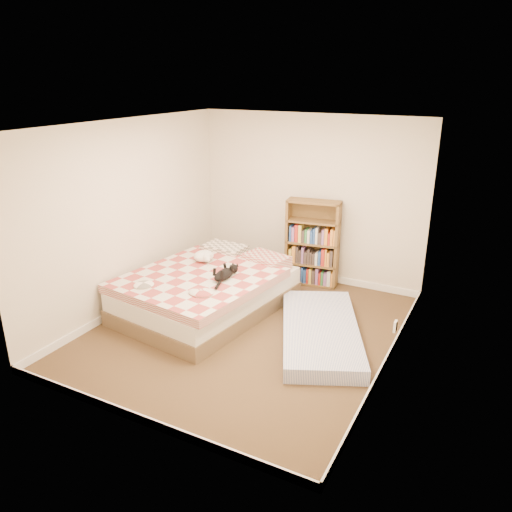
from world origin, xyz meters
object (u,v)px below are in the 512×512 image
at_px(black_cat, 225,274).
at_px(white_dog, 204,256).
at_px(bookshelf, 313,252).
at_px(floor_mattress, 320,331).
at_px(bed, 209,290).

height_order(black_cat, white_dog, white_dog).
distance_m(black_cat, white_dog, 0.71).
relative_size(bookshelf, black_cat, 2.04).
distance_m(bookshelf, black_cat, 1.68).
xyz_separation_m(bookshelf, floor_mattress, (0.72, -1.53, -0.41)).
bearing_deg(bookshelf, black_cat, -118.65).
bearing_deg(black_cat, white_dog, 152.08).
bearing_deg(bookshelf, floor_mattress, -73.16).
bearing_deg(white_dog, bed, -58.24).
xyz_separation_m(bed, white_dog, (-0.26, 0.29, 0.34)).
xyz_separation_m(bed, floor_mattress, (1.63, -0.07, -0.19)).
height_order(floor_mattress, white_dog, white_dog).
distance_m(bookshelf, white_dog, 1.66).
distance_m(bed, white_dog, 0.52).
bearing_deg(floor_mattress, black_cat, 157.16).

